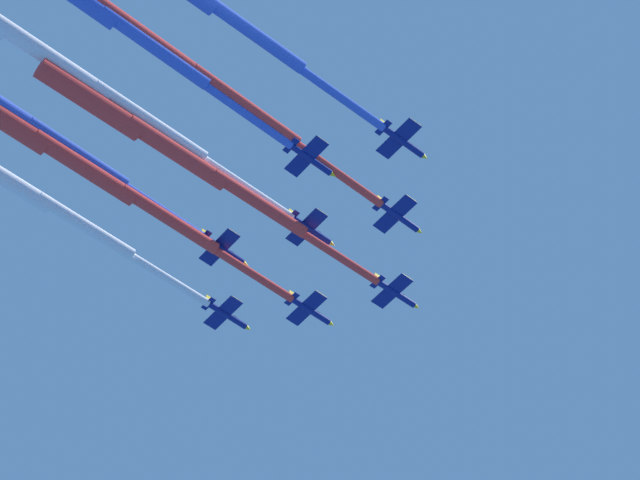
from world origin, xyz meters
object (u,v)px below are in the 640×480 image
(jet_port_inner, at_px, (80,166))
(jet_starboard_inner, at_px, (145,38))
(jet_port_mid, at_px, (45,55))
(jet_lead, at_px, (173,151))

(jet_port_inner, distance_m, jet_starboard_inner, 25.11)
(jet_port_inner, height_order, jet_starboard_inner, jet_starboard_inner)
(jet_starboard_inner, relative_size, jet_port_mid, 0.98)
(jet_port_inner, height_order, jet_port_mid, jet_port_mid)
(jet_lead, distance_m, jet_port_mid, 25.23)
(jet_port_inner, relative_size, jet_port_mid, 0.91)
(jet_starboard_inner, bearing_deg, jet_port_inner, 109.77)
(jet_port_mid, bearing_deg, jet_starboard_inner, -20.76)
(jet_starboard_inner, bearing_deg, jet_port_mid, 159.24)
(jet_lead, relative_size, jet_port_mid, 0.90)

